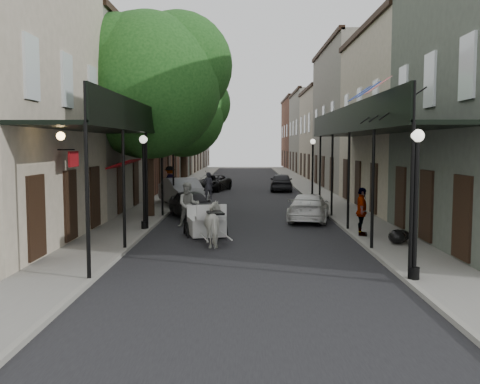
{
  "coord_description": "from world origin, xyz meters",
  "views": [
    {
      "loc": [
        -0.11,
        -15.08,
        3.44
      ],
      "look_at": [
        -0.29,
        5.92,
        1.6
      ],
      "focal_mm": 40.0,
      "sensor_mm": 36.0,
      "label": 1
    }
  ],
  "objects_px": {
    "lamppost_left": "(144,180)",
    "car_left_near": "(192,204)",
    "tree_near": "(157,80)",
    "car_left_mid": "(183,192)",
    "carriage": "(205,210)",
    "pedestrian_walking": "(188,205)",
    "tree_far": "(188,112)",
    "car_right_far": "(281,182)",
    "car_right_near": "(309,207)",
    "lamppost_right_far": "(313,168)",
    "lamppost_right_near": "(416,202)",
    "pedestrian_sidewalk_left": "(170,180)",
    "horse": "(216,224)",
    "pedestrian_sidewalk_right": "(362,212)",
    "car_left_far": "(212,183)"
  },
  "relations": [
    {
      "from": "lamppost_left",
      "to": "tree_near",
      "type": "bearing_deg",
      "value": 91.34
    },
    {
      "from": "pedestrian_walking",
      "to": "car_left_near",
      "type": "bearing_deg",
      "value": 84.16
    },
    {
      "from": "pedestrian_walking",
      "to": "car_right_near",
      "type": "distance_m",
      "value": 5.64
    },
    {
      "from": "car_right_near",
      "to": "car_right_far",
      "type": "bearing_deg",
      "value": -78.55
    },
    {
      "from": "lamppost_right_near",
      "to": "pedestrian_walking",
      "type": "bearing_deg",
      "value": 125.46
    },
    {
      "from": "car_left_mid",
      "to": "car_left_near",
      "type": "bearing_deg",
      "value": -102.04
    },
    {
      "from": "pedestrian_sidewalk_right",
      "to": "car_right_near",
      "type": "height_order",
      "value": "pedestrian_sidewalk_right"
    },
    {
      "from": "lamppost_right_far",
      "to": "pedestrian_sidewalk_right",
      "type": "distance_m",
      "value": 13.6
    },
    {
      "from": "tree_far",
      "to": "pedestrian_walking",
      "type": "bearing_deg",
      "value": -84.04
    },
    {
      "from": "pedestrian_sidewalk_left",
      "to": "lamppost_left",
      "type": "bearing_deg",
      "value": 53.21
    },
    {
      "from": "pedestrian_sidewalk_right",
      "to": "car_left_mid",
      "type": "height_order",
      "value": "pedestrian_sidewalk_right"
    },
    {
      "from": "car_left_far",
      "to": "lamppost_right_far",
      "type": "bearing_deg",
      "value": -31.32
    },
    {
      "from": "lamppost_right_near",
      "to": "car_right_far",
      "type": "distance_m",
      "value": 27.0
    },
    {
      "from": "car_left_near",
      "to": "tree_near",
      "type": "bearing_deg",
      "value": 152.51
    },
    {
      "from": "lamppost_right_near",
      "to": "horse",
      "type": "distance_m",
      "value": 7.34
    },
    {
      "from": "lamppost_right_far",
      "to": "car_left_mid",
      "type": "height_order",
      "value": "lamppost_right_far"
    },
    {
      "from": "car_left_near",
      "to": "car_left_far",
      "type": "xyz_separation_m",
      "value": [
        0.0,
        15.04,
        -0.03
      ]
    },
    {
      "from": "lamppost_right_far",
      "to": "car_left_near",
      "type": "height_order",
      "value": "lamppost_right_far"
    },
    {
      "from": "tree_near",
      "to": "tree_far",
      "type": "distance_m",
      "value": 14.02
    },
    {
      "from": "horse",
      "to": "pedestrian_sidewalk_left",
      "type": "xyz_separation_m",
      "value": [
        -4.05,
        17.65,
        0.34
      ]
    },
    {
      "from": "lamppost_left",
      "to": "pedestrian_sidewalk_right",
      "type": "height_order",
      "value": "lamppost_left"
    },
    {
      "from": "tree_far",
      "to": "lamppost_left",
      "type": "height_order",
      "value": "tree_far"
    },
    {
      "from": "car_right_far",
      "to": "lamppost_right_far",
      "type": "bearing_deg",
      "value": 105.0
    },
    {
      "from": "carriage",
      "to": "car_left_mid",
      "type": "height_order",
      "value": "carriage"
    },
    {
      "from": "carriage",
      "to": "pedestrian_sidewalk_right",
      "type": "bearing_deg",
      "value": -21.92
    },
    {
      "from": "pedestrian_walking",
      "to": "car_left_mid",
      "type": "bearing_deg",
      "value": 89.91
    },
    {
      "from": "tree_near",
      "to": "car_right_near",
      "type": "height_order",
      "value": "tree_near"
    },
    {
      "from": "lamppost_right_far",
      "to": "pedestrian_sidewalk_right",
      "type": "bearing_deg",
      "value": -89.58
    },
    {
      "from": "tree_near",
      "to": "car_left_mid",
      "type": "relative_size",
      "value": 2.01
    },
    {
      "from": "pedestrian_sidewalk_left",
      "to": "car_right_near",
      "type": "distance_m",
      "value": 14.02
    },
    {
      "from": "lamppost_left",
      "to": "car_left_near",
      "type": "height_order",
      "value": "lamppost_left"
    },
    {
      "from": "tree_near",
      "to": "car_right_near",
      "type": "xyz_separation_m",
      "value": [
        7.02,
        -1.04,
        -5.87
      ]
    },
    {
      "from": "lamppost_right_far",
      "to": "pedestrian_sidewalk_left",
      "type": "distance_m",
      "value": 9.67
    },
    {
      "from": "car_left_near",
      "to": "car_left_mid",
      "type": "height_order",
      "value": "car_left_mid"
    },
    {
      "from": "tree_near",
      "to": "car_left_far",
      "type": "distance_m",
      "value": 16.1
    },
    {
      "from": "lamppost_left",
      "to": "horse",
      "type": "relative_size",
      "value": 2.11
    },
    {
      "from": "tree_far",
      "to": "horse",
      "type": "xyz_separation_m",
      "value": [
        3.15,
        -21.15,
        -5.09
      ]
    },
    {
      "from": "lamppost_right_near",
      "to": "lamppost_right_far",
      "type": "bearing_deg",
      "value": 90.0
    },
    {
      "from": "carriage",
      "to": "pedestrian_sidewalk_left",
      "type": "bearing_deg",
      "value": 88.9
    },
    {
      "from": "lamppost_right_far",
      "to": "pedestrian_walking",
      "type": "height_order",
      "value": "lamppost_right_far"
    },
    {
      "from": "tree_far",
      "to": "car_right_far",
      "type": "bearing_deg",
      "value": 6.17
    },
    {
      "from": "carriage",
      "to": "tree_far",
      "type": "bearing_deg",
      "value": 83.95
    },
    {
      "from": "carriage",
      "to": "pedestrian_walking",
      "type": "height_order",
      "value": "carriage"
    },
    {
      "from": "horse",
      "to": "pedestrian_sidewalk_left",
      "type": "relative_size",
      "value": 0.91
    },
    {
      "from": "car_left_near",
      "to": "car_right_far",
      "type": "bearing_deg",
      "value": 47.55
    },
    {
      "from": "lamppost_right_near",
      "to": "carriage",
      "type": "bearing_deg",
      "value": 128.32
    },
    {
      "from": "lamppost_right_near",
      "to": "carriage",
      "type": "relative_size",
      "value": 1.49
    },
    {
      "from": "lamppost_right_far",
      "to": "carriage",
      "type": "distance_m",
      "value": 14.01
    },
    {
      "from": "car_right_near",
      "to": "lamppost_right_far",
      "type": "bearing_deg",
      "value": -87.38
    },
    {
      "from": "carriage",
      "to": "car_right_far",
      "type": "distance_m",
      "value": 20.12
    }
  ]
}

